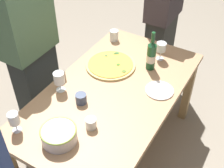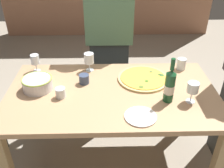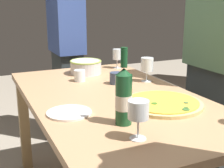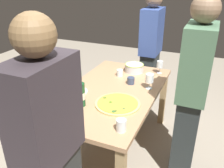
% 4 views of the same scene
% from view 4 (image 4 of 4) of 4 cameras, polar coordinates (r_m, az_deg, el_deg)
% --- Properties ---
extents(ground_plane, '(8.00, 8.00, 0.00)m').
position_cam_4_polar(ground_plane, '(2.85, -0.00, -15.08)').
color(ground_plane, gray).
extents(dining_table, '(1.60, 0.90, 0.75)m').
position_cam_4_polar(dining_table, '(2.48, -0.00, -3.36)').
color(dining_table, tan).
rests_on(dining_table, ground).
extents(pizza, '(0.41, 0.41, 0.03)m').
position_cam_4_polar(pizza, '(2.16, 1.35, -4.76)').
color(pizza, '#D9BA73').
rests_on(pizza, dining_table).
extents(serving_bowl, '(0.23, 0.23, 0.10)m').
position_cam_4_polar(serving_bowl, '(2.89, 5.37, 3.97)').
color(serving_bowl, silver).
rests_on(serving_bowl, dining_table).
extents(wine_bottle, '(0.07, 0.07, 0.34)m').
position_cam_4_polar(wine_bottle, '(2.11, -7.46, -2.12)').
color(wine_bottle, '#194B27').
rests_on(wine_bottle, dining_table).
extents(wine_glass_near_pizza, '(0.08, 0.08, 0.16)m').
position_cam_4_polar(wine_glass_near_pizza, '(2.01, -10.14, -4.29)').
color(wine_glass_near_pizza, white).
rests_on(wine_glass_near_pizza, dining_table).
extents(wine_glass_by_bottle, '(0.07, 0.07, 0.15)m').
position_cam_4_polar(wine_glass_by_bottle, '(2.87, 11.40, 4.50)').
color(wine_glass_by_bottle, white).
rests_on(wine_glass_by_bottle, dining_table).
extents(wine_glass_far_left, '(0.08, 0.08, 0.16)m').
position_cam_4_polar(wine_glass_far_left, '(2.45, 9.01, 1.21)').
color(wine_glass_far_left, white).
rests_on(wine_glass_far_left, dining_table).
extents(cup_amber, '(0.08, 0.08, 0.08)m').
position_cam_4_polar(cup_amber, '(2.56, 4.54, 0.82)').
color(cup_amber, '#394560').
rests_on(cup_amber, dining_table).
extents(cup_ceramic, '(0.08, 0.08, 0.10)m').
position_cam_4_polar(cup_ceramic, '(1.81, 2.23, -9.90)').
color(cup_ceramic, white).
rests_on(cup_ceramic, dining_table).
extents(cup_spare, '(0.07, 0.07, 0.08)m').
position_cam_4_polar(cup_spare, '(2.76, 1.89, 2.71)').
color(cup_spare, white).
rests_on(cup_spare, dining_table).
extents(side_plate, '(0.21, 0.21, 0.01)m').
position_cam_4_polar(side_plate, '(2.42, -8.39, -1.77)').
color(side_plate, white).
rests_on(side_plate, dining_table).
extents(person_host, '(0.46, 0.24, 1.71)m').
position_cam_4_polar(person_host, '(2.23, 18.69, -2.14)').
color(person_host, '#262C2D').
rests_on(person_host, ground).
extents(person_guest_left, '(0.42, 0.24, 1.65)m').
position_cam_4_polar(person_guest_left, '(3.42, 9.23, 7.74)').
color(person_guest_left, '#2A3133').
rests_on(person_guest_left, ground).
extents(person_guest_right, '(0.43, 0.24, 1.68)m').
position_cam_4_polar(person_guest_right, '(1.53, -14.62, -15.76)').
color(person_guest_right, '#2F3130').
rests_on(person_guest_right, ground).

